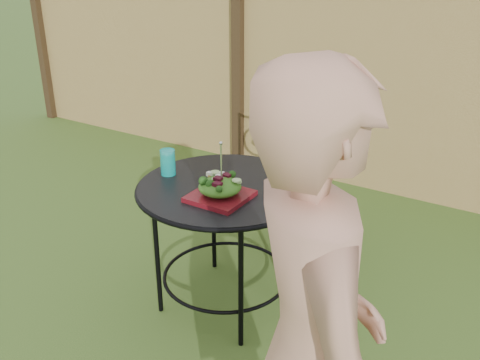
{
  "coord_description": "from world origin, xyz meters",
  "views": [
    {
      "loc": [
        1.21,
        -1.83,
        1.86
      ],
      "look_at": [
        -0.13,
        0.31,
        0.75
      ],
      "focal_mm": 40.0,
      "sensor_mm": 36.0,
      "label": 1
    }
  ],
  "objects": [
    {
      "name": "diner",
      "position": [
        0.78,
        -0.77,
        0.83
      ],
      "size": [
        0.7,
        0.71,
        1.66
      ],
      "primitive_type": "imported",
      "rotation": [
        0.0,
        0.0,
        2.32
      ],
      "color": "tan",
      "rests_on": "ground"
    },
    {
      "name": "salad_plate",
      "position": [
        -0.12,
        0.11,
        0.74
      ],
      "size": [
        0.27,
        0.27,
        0.02
      ],
      "primitive_type": "cube",
      "color": "#480A11",
      "rests_on": "patio_table"
    },
    {
      "name": "salad",
      "position": [
        -0.12,
        0.11,
        0.79
      ],
      "size": [
        0.21,
        0.21,
        0.08
      ],
      "primitive_type": "ellipsoid",
      "color": "#235614",
      "rests_on": "salad_plate"
    },
    {
      "name": "ground",
      "position": [
        0.0,
        0.0,
        0.0
      ],
      "size": [
        60.0,
        60.0,
        0.0
      ],
      "primitive_type": "plane",
      "color": "#2B4A17",
      "rests_on": "ground"
    },
    {
      "name": "fence",
      "position": [
        -0.0,
        2.19,
        0.95
      ],
      "size": [
        8.0,
        0.12,
        1.9
      ],
      "color": "tan",
      "rests_on": "ground"
    },
    {
      "name": "patio_table",
      "position": [
        -0.19,
        0.26,
        0.59
      ],
      "size": [
        0.92,
        0.92,
        0.72
      ],
      "color": "black",
      "rests_on": "ground"
    },
    {
      "name": "patio_chair",
      "position": [
        -0.25,
        1.1,
        0.5
      ],
      "size": [
        0.46,
        0.46,
        0.95
      ],
      "color": "black",
      "rests_on": "ground"
    },
    {
      "name": "drinking_glass",
      "position": [
        -0.53,
        0.22,
        0.79
      ],
      "size": [
        0.08,
        0.08,
        0.14
      ],
      "primitive_type": "cylinder",
      "color": "#0EA7A0",
      "rests_on": "patio_table"
    },
    {
      "name": "fork",
      "position": [
        -0.11,
        0.11,
        0.92
      ],
      "size": [
        0.01,
        0.01,
        0.18
      ],
      "primitive_type": "cylinder",
      "color": "silver",
      "rests_on": "salad"
    }
  ]
}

